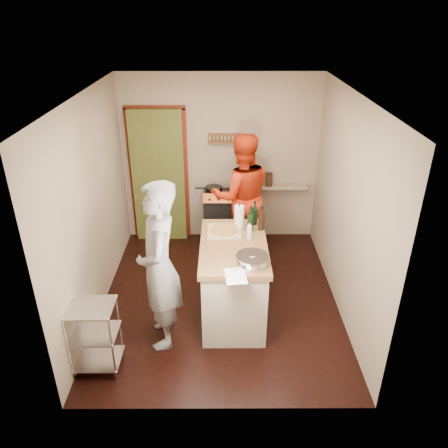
% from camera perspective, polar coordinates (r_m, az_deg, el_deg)
% --- Properties ---
extents(floor, '(3.50, 3.50, 0.00)m').
position_cam_1_polar(floor, '(5.81, -0.52, -9.61)').
color(floor, black).
rests_on(floor, ground).
extents(back_wall, '(3.00, 0.44, 2.60)m').
position_cam_1_polar(back_wall, '(6.89, -5.86, 7.07)').
color(back_wall, tan).
rests_on(back_wall, ground).
extents(left_wall, '(0.04, 3.50, 2.60)m').
position_cam_1_polar(left_wall, '(5.37, -16.82, 1.97)').
color(left_wall, tan).
rests_on(left_wall, ground).
extents(right_wall, '(0.04, 3.50, 2.60)m').
position_cam_1_polar(right_wall, '(5.35, 15.72, 2.03)').
color(right_wall, tan).
rests_on(right_wall, ground).
extents(ceiling, '(3.00, 3.50, 0.02)m').
position_cam_1_polar(ceiling, '(4.74, -0.66, 16.59)').
color(ceiling, white).
rests_on(ceiling, back_wall).
extents(stove, '(0.60, 0.63, 1.00)m').
position_cam_1_polar(stove, '(6.79, -0.07, 0.67)').
color(stove, black).
rests_on(stove, ground).
extents(wire_shelving, '(0.48, 0.40, 0.80)m').
position_cam_1_polar(wire_shelving, '(4.79, -16.58, -13.64)').
color(wire_shelving, silver).
rests_on(wire_shelving, ground).
extents(island, '(0.77, 1.46, 1.30)m').
position_cam_1_polar(island, '(5.26, 1.26, -7.14)').
color(island, '#B5AE9A').
rests_on(island, ground).
extents(person_stripe, '(0.56, 0.76, 1.93)m').
position_cam_1_polar(person_stripe, '(4.69, -8.44, -5.58)').
color(person_stripe, '#A7A7AB').
rests_on(person_stripe, ground).
extents(person_red, '(1.00, 0.83, 1.87)m').
position_cam_1_polar(person_red, '(6.39, 2.29, 3.68)').
color(person_red, red).
rests_on(person_red, ground).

